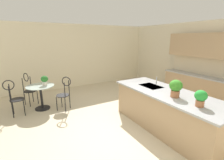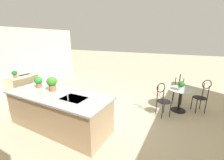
{
  "view_description": "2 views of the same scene",
  "coord_description": "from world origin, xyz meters",
  "px_view_note": "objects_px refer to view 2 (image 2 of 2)",
  "views": [
    {
      "loc": [
        2.7,
        -2.04,
        2.13
      ],
      "look_at": [
        -0.99,
        0.11,
        1.01
      ],
      "focal_mm": 25.86,
      "sensor_mm": 36.0,
      "label": 1
    },
    {
      "loc": [
        -2.49,
        3.2,
        2.25
      ],
      "look_at": [
        -0.56,
        -0.44,
        1.07
      ],
      "focal_mm": 23.46,
      "sensor_mm": 36.0,
      "label": 2
    }
  ],
  "objects_px": {
    "keyboard": "(24,75)",
    "potted_plant_on_desk": "(15,74)",
    "potted_plant_on_table": "(181,85)",
    "chair_near_window": "(179,87)",
    "potted_plant_counter_far": "(39,81)",
    "writing_desk": "(23,81)",
    "bistro_table": "(180,98)",
    "chair_toward_desk": "(202,94)",
    "potted_plant_counter_near": "(52,83)",
    "chair_by_island": "(163,98)"
  },
  "relations": [
    {
      "from": "keyboard",
      "to": "potted_plant_on_desk",
      "type": "distance_m",
      "value": 0.49
    },
    {
      "from": "keyboard",
      "to": "potted_plant_on_table",
      "type": "height_order",
      "value": "potted_plant_on_table"
    },
    {
      "from": "chair_near_window",
      "to": "potted_plant_on_desk",
      "type": "distance_m",
      "value": 6.26
    },
    {
      "from": "keyboard",
      "to": "potted_plant_on_table",
      "type": "xyz_separation_m",
      "value": [
        -6.04,
        -1.03,
        0.15
      ]
    },
    {
      "from": "chair_near_window",
      "to": "potted_plant_counter_far",
      "type": "distance_m",
      "value": 4.57
    },
    {
      "from": "writing_desk",
      "to": "potted_plant_counter_far",
      "type": "xyz_separation_m",
      "value": [
        -2.5,
        1.01,
        0.59
      ]
    },
    {
      "from": "bistro_table",
      "to": "chair_near_window",
      "type": "relative_size",
      "value": 0.77
    },
    {
      "from": "potted_plant_on_desk",
      "to": "chair_toward_desk",
      "type": "bearing_deg",
      "value": -163.69
    },
    {
      "from": "writing_desk",
      "to": "potted_plant_counter_near",
      "type": "height_order",
      "value": "potted_plant_counter_near"
    },
    {
      "from": "writing_desk",
      "to": "chair_near_window",
      "type": "bearing_deg",
      "value": -161.71
    },
    {
      "from": "chair_toward_desk",
      "to": "keyboard",
      "type": "xyz_separation_m",
      "value": [
        6.65,
        1.45,
        0.18
      ]
    },
    {
      "from": "writing_desk",
      "to": "potted_plant_counter_near",
      "type": "relative_size",
      "value": 3.23
    },
    {
      "from": "bistro_table",
      "to": "chair_by_island",
      "type": "xyz_separation_m",
      "value": [
        0.43,
        0.6,
        0.13
      ]
    },
    {
      "from": "chair_near_window",
      "to": "potted_plant_on_table",
      "type": "bearing_deg",
      "value": 96.06
    },
    {
      "from": "bistro_table",
      "to": "chair_near_window",
      "type": "height_order",
      "value": "chair_near_window"
    },
    {
      "from": "chair_near_window",
      "to": "potted_plant_on_desk",
      "type": "xyz_separation_m",
      "value": [
        5.81,
        2.31,
        0.33
      ]
    },
    {
      "from": "chair_toward_desk",
      "to": "keyboard",
      "type": "relative_size",
      "value": 2.37
    },
    {
      "from": "chair_by_island",
      "to": "potted_plant_on_desk",
      "type": "bearing_deg",
      "value": 10.59
    },
    {
      "from": "bistro_table",
      "to": "writing_desk",
      "type": "height_order",
      "value": "same"
    },
    {
      "from": "keyboard",
      "to": "potted_plant_on_table",
      "type": "bearing_deg",
      "value": -170.3
    },
    {
      "from": "potted_plant_on_table",
      "to": "potted_plant_counter_near",
      "type": "height_order",
      "value": "potted_plant_counter_near"
    },
    {
      "from": "keyboard",
      "to": "chair_toward_desk",
      "type": "bearing_deg",
      "value": -167.66
    },
    {
      "from": "writing_desk",
      "to": "bistro_table",
      "type": "bearing_deg",
      "value": -168.08
    },
    {
      "from": "writing_desk",
      "to": "chair_toward_desk",
      "type": "bearing_deg",
      "value": -166.8
    },
    {
      "from": "bistro_table",
      "to": "chair_by_island",
      "type": "distance_m",
      "value": 0.75
    },
    {
      "from": "potted_plant_counter_far",
      "to": "potted_plant_on_desk",
      "type": "height_order",
      "value": "potted_plant_counter_far"
    },
    {
      "from": "writing_desk",
      "to": "keyboard",
      "type": "bearing_deg",
      "value": -78.69
    },
    {
      "from": "chair_near_window",
      "to": "potted_plant_counter_far",
      "type": "relative_size",
      "value": 3.41
    },
    {
      "from": "chair_by_island",
      "to": "keyboard",
      "type": "height_order",
      "value": "chair_by_island"
    },
    {
      "from": "potted_plant_on_table",
      "to": "chair_near_window",
      "type": "bearing_deg",
      "value": -83.94
    },
    {
      "from": "bistro_table",
      "to": "keyboard",
      "type": "xyz_separation_m",
      "value": [
        6.04,
        1.17,
        0.31
      ]
    },
    {
      "from": "bistro_table",
      "to": "keyboard",
      "type": "height_order",
      "value": "keyboard"
    },
    {
      "from": "chair_by_island",
      "to": "potted_plant_on_table",
      "type": "relative_size",
      "value": 3.6
    },
    {
      "from": "bistro_table",
      "to": "potted_plant_on_table",
      "type": "xyz_separation_m",
      "value": [
        0.01,
        0.14,
        0.46
      ]
    },
    {
      "from": "chair_toward_desk",
      "to": "potted_plant_on_desk",
      "type": "bearing_deg",
      "value": 16.31
    },
    {
      "from": "chair_toward_desk",
      "to": "potted_plant_counter_near",
      "type": "bearing_deg",
      "value": 35.74
    },
    {
      "from": "keyboard",
      "to": "potted_plant_on_desk",
      "type": "height_order",
      "value": "potted_plant_on_desk"
    },
    {
      "from": "potted_plant_counter_far",
      "to": "potted_plant_on_table",
      "type": "bearing_deg",
      "value": -148.65
    },
    {
      "from": "chair_toward_desk",
      "to": "potted_plant_counter_near",
      "type": "relative_size",
      "value": 2.8
    },
    {
      "from": "chair_toward_desk",
      "to": "keyboard",
      "type": "distance_m",
      "value": 6.81
    },
    {
      "from": "potted_plant_on_desk",
      "to": "chair_by_island",
      "type": "bearing_deg",
      "value": -169.41
    },
    {
      "from": "chair_toward_desk",
      "to": "potted_plant_counter_near",
      "type": "xyz_separation_m",
      "value": [
        3.58,
        2.57,
        0.56
      ]
    },
    {
      "from": "keyboard",
      "to": "potted_plant_on_table",
      "type": "relative_size",
      "value": 1.52
    },
    {
      "from": "keyboard",
      "to": "potted_plant_counter_near",
      "type": "relative_size",
      "value": 1.18
    },
    {
      "from": "chair_by_island",
      "to": "keyboard",
      "type": "bearing_deg",
      "value": 5.83
    },
    {
      "from": "keyboard",
      "to": "potted_plant_counter_near",
      "type": "distance_m",
      "value": 3.29
    },
    {
      "from": "potted_plant_counter_near",
      "to": "potted_plant_on_desk",
      "type": "relative_size",
      "value": 1.29
    },
    {
      "from": "potted_plant_counter_far",
      "to": "potted_plant_on_desk",
      "type": "distance_m",
      "value": 2.48
    },
    {
      "from": "writing_desk",
      "to": "potted_plant_on_table",
      "type": "height_order",
      "value": "potted_plant_on_table"
    },
    {
      "from": "chair_by_island",
      "to": "potted_plant_on_desk",
      "type": "xyz_separation_m",
      "value": [
        5.48,
        1.02,
        0.33
      ]
    }
  ]
}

